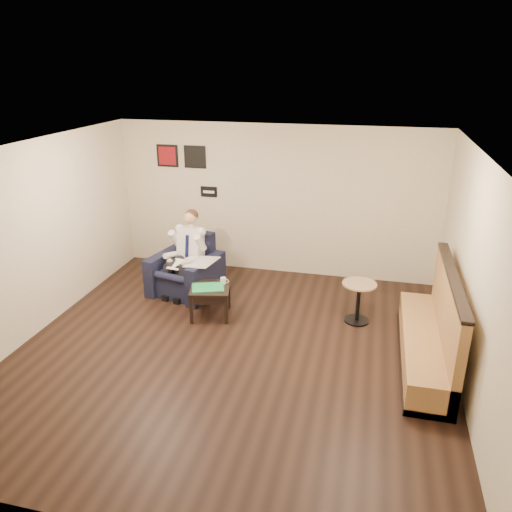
% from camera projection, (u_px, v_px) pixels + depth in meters
% --- Properties ---
extents(ground, '(6.00, 6.00, 0.00)m').
position_uv_depth(ground, '(232.00, 351.00, 7.04)').
color(ground, black).
rests_on(ground, ground).
extents(wall_back, '(6.00, 0.02, 2.80)m').
position_uv_depth(wall_back, '(276.00, 201.00, 9.25)').
color(wall_back, '#EFE3C3').
rests_on(wall_back, ground).
extents(wall_front, '(6.00, 0.02, 2.80)m').
position_uv_depth(wall_front, '(121.00, 400.00, 3.82)').
color(wall_front, '#EFE3C3').
rests_on(wall_front, ground).
extents(wall_left, '(0.02, 6.00, 2.80)m').
position_uv_depth(wall_left, '(31.00, 241.00, 7.19)').
color(wall_left, '#EFE3C3').
rests_on(wall_left, ground).
extents(wall_right, '(0.02, 6.00, 2.80)m').
position_uv_depth(wall_right, '(475.00, 281.00, 5.88)').
color(wall_right, '#EFE3C3').
rests_on(wall_right, ground).
extents(ceiling, '(6.00, 6.00, 0.02)m').
position_uv_depth(ceiling, '(228.00, 152.00, 6.02)').
color(ceiling, white).
rests_on(ceiling, wall_back).
extents(seating_sign, '(0.32, 0.02, 0.20)m').
position_uv_depth(seating_sign, '(209.00, 192.00, 9.48)').
color(seating_sign, black).
rests_on(seating_sign, wall_back).
extents(art_print_left, '(0.42, 0.03, 0.42)m').
position_uv_depth(art_print_left, '(167.00, 156.00, 9.42)').
color(art_print_left, maroon).
rests_on(art_print_left, wall_back).
extents(art_print_right, '(0.42, 0.03, 0.42)m').
position_uv_depth(art_print_right, '(195.00, 157.00, 9.30)').
color(art_print_right, black).
rests_on(art_print_right, wall_back).
extents(armchair, '(1.24, 1.24, 1.01)m').
position_uv_depth(armchair, '(185.00, 266.00, 8.67)').
color(armchair, black).
rests_on(armchair, ground).
extents(seated_man, '(0.86, 1.10, 1.38)m').
position_uv_depth(seated_man, '(180.00, 258.00, 8.49)').
color(seated_man, silver).
rests_on(seated_man, armchair).
extents(lap_papers, '(0.28, 0.36, 0.01)m').
position_uv_depth(lap_papers, '(177.00, 264.00, 8.42)').
color(lap_papers, white).
rests_on(lap_papers, seated_man).
extents(newspaper, '(0.52, 0.61, 0.01)m').
position_uv_depth(newspaper, '(202.00, 262.00, 8.34)').
color(newspaper, silver).
rests_on(newspaper, armchair).
extents(side_table, '(0.72, 0.72, 0.50)m').
position_uv_depth(side_table, '(211.00, 301.00, 7.95)').
color(side_table, black).
rests_on(side_table, ground).
extents(green_folder, '(0.59, 0.50, 0.01)m').
position_uv_depth(green_folder, '(208.00, 287.00, 7.83)').
color(green_folder, green).
rests_on(green_folder, side_table).
extents(coffee_mug, '(0.11, 0.11, 0.10)m').
position_uv_depth(coffee_mug, '(223.00, 281.00, 7.96)').
color(coffee_mug, white).
rests_on(coffee_mug, side_table).
extents(smartphone, '(0.16, 0.08, 0.01)m').
position_uv_depth(smartphone, '(215.00, 282.00, 8.02)').
color(smartphone, black).
rests_on(smartphone, side_table).
extents(banquette, '(0.60, 2.50, 1.28)m').
position_uv_depth(banquette, '(428.00, 319.00, 6.58)').
color(banquette, '#9D6E3C').
rests_on(banquette, ground).
extents(cafe_table, '(0.69, 0.69, 0.66)m').
position_uv_depth(cafe_table, '(358.00, 302.00, 7.73)').
color(cafe_table, '#A27F58').
rests_on(cafe_table, ground).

